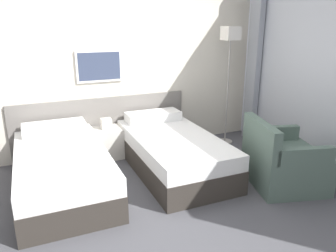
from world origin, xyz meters
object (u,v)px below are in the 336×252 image
object	(u,v)px
bed_near_door	(62,169)
bed_near_window	(172,151)
nightstand	(107,142)
floor_lamp	(230,48)
armchair	(283,163)

from	to	relation	value
bed_near_door	bed_near_window	distance (m)	1.39
nightstand	floor_lamp	xyz separation A→B (m)	(1.90, -0.12, 1.26)
bed_near_door	armchair	size ratio (longest dim) A/B	1.88
bed_near_door	bed_near_window	world-z (taller)	same
nightstand	armchair	world-z (taller)	armchair
bed_near_door	bed_near_window	bearing A→B (deg)	0.00
bed_near_door	floor_lamp	distance (m)	2.93
bed_near_window	nightstand	distance (m)	1.00
bed_near_window	floor_lamp	size ratio (longest dim) A/B	1.06
floor_lamp	armchair	world-z (taller)	floor_lamp
floor_lamp	bed_near_door	bearing A→B (deg)	-167.02
bed_near_door	floor_lamp	bearing A→B (deg)	12.98
bed_near_window	bed_near_door	bearing A→B (deg)	180.00
bed_near_window	armchair	bearing A→B (deg)	-41.53
nightstand	armchair	xyz separation A→B (m)	(1.72, -1.63, 0.04)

